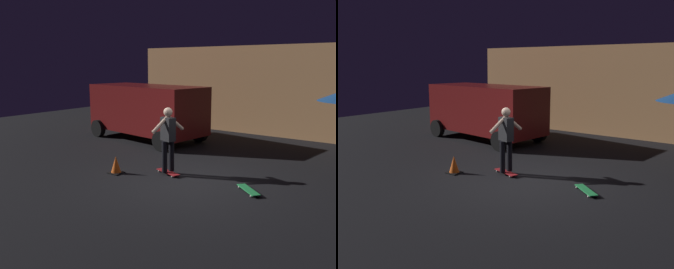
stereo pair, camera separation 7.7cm
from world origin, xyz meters
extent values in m
plane|color=black|center=(0.00, 0.00, 0.00)|extent=(28.00, 28.00, 0.00)
cube|color=tan|center=(-0.94, 8.71, 1.77)|extent=(11.45, 4.09, 3.54)
cube|color=maroon|center=(-4.02, 3.35, 1.18)|extent=(4.81, 2.49, 1.70)
cube|color=black|center=(-6.28, 3.65, 1.53)|extent=(0.29, 1.74, 0.64)
cylinder|color=black|center=(-5.88, 2.60, 0.33)|extent=(0.68, 0.31, 0.66)
cylinder|color=black|center=(-5.62, 4.56, 0.33)|extent=(0.68, 0.31, 0.66)
cylinder|color=black|center=(-2.41, 2.13, 0.33)|extent=(0.68, 0.31, 0.66)
cylinder|color=black|center=(-2.15, 4.10, 0.33)|extent=(0.68, 0.31, 0.66)
cube|color=#AD1E23|center=(-0.71, 0.19, 0.06)|extent=(0.80, 0.43, 0.02)
sphere|color=silver|center=(-0.40, 0.18, 0.03)|extent=(0.05, 0.05, 0.05)
sphere|color=silver|center=(-0.45, 0.02, 0.03)|extent=(0.05, 0.05, 0.05)
sphere|color=silver|center=(-0.97, 0.36, 0.03)|extent=(0.05, 0.05, 0.05)
sphere|color=silver|center=(-1.02, 0.20, 0.03)|extent=(0.05, 0.05, 0.05)
cube|color=green|center=(1.54, 0.16, 0.06)|extent=(0.73, 0.65, 0.02)
sphere|color=silver|center=(1.25, 0.29, 0.03)|extent=(0.05, 0.05, 0.05)
sphere|color=silver|center=(1.36, 0.42, 0.03)|extent=(0.05, 0.05, 0.05)
sphere|color=silver|center=(1.71, -0.10, 0.03)|extent=(0.05, 0.05, 0.05)
sphere|color=silver|center=(1.82, 0.03, 0.03)|extent=(0.05, 0.05, 0.05)
cylinder|color=black|center=(-0.67, 0.30, 0.48)|extent=(0.14, 0.14, 0.82)
cylinder|color=black|center=(-0.74, 0.09, 0.48)|extent=(0.14, 0.14, 0.82)
cube|color=#262628|center=(-0.71, 0.19, 1.19)|extent=(0.43, 0.33, 0.60)
sphere|color=beige|center=(-0.71, 0.19, 1.62)|extent=(0.23, 0.23, 0.23)
cylinder|color=beige|center=(-0.64, 0.40, 1.34)|extent=(0.25, 0.54, 0.46)
cylinder|color=beige|center=(-0.77, -0.02, 1.34)|extent=(0.25, 0.54, 0.46)
cube|color=black|center=(-1.85, -0.55, 0.01)|extent=(0.34, 0.34, 0.03)
cone|color=#EA5914|center=(-1.85, -0.55, 0.23)|extent=(0.28, 0.28, 0.46)
camera|label=1|loc=(4.65, -7.09, 2.80)|focal=38.82mm
camera|label=2|loc=(4.72, -7.05, 2.80)|focal=38.82mm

